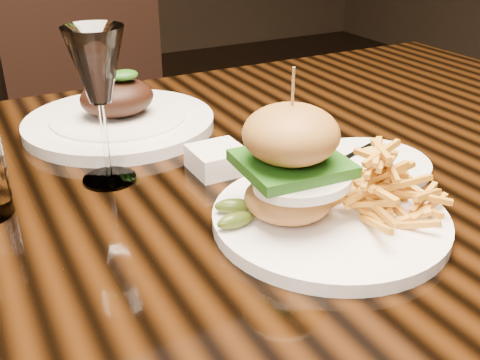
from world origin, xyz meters
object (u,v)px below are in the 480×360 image
chair_far (107,112)px  far_dish (119,117)px  burger_plate (331,185)px  dining_table (198,231)px  wine_glass (97,71)px

chair_far → far_dish: bearing=-109.8°
far_dish → chair_far: bearing=77.4°
burger_plate → far_dish: (-0.11, 0.39, -0.03)m
dining_table → far_dish: far_dish is taller
far_dish → chair_far: (0.15, 0.67, -0.23)m
wine_glass → chair_far: (0.22, 0.84, -0.35)m
wine_glass → dining_table: bearing=-28.3°
wine_glass → far_dish: 0.22m
dining_table → chair_far: bearing=82.4°
burger_plate → wine_glass: size_ratio=1.33×
chair_far → dining_table: bearing=-104.9°
burger_plate → chair_far: (0.04, 1.06, -0.26)m
far_dish → dining_table: bearing=-82.2°
dining_table → burger_plate: 0.23m
burger_plate → far_dish: burger_plate is taller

